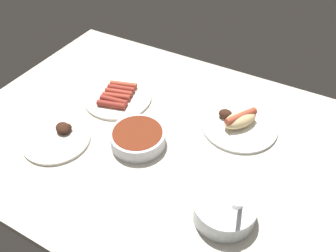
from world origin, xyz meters
The scene contains 6 objects.
ground_plane centered at (0.00, 0.00, -1.50)cm, with size 120.00×90.00×3.00cm, color beige.
plate_grilled_meat centered at (-23.83, -16.70, 0.81)cm, with size 20.43×20.43×3.56cm.
bowl_chili centered at (-1.48, -6.16, 2.53)cm, with size 16.63×16.63×4.60cm.
plate_sausages centered at (-19.24, 8.59, 1.00)cm, with size 23.46×23.46×3.10cm.
plate_hotdog_assembled centered at (22.66, 15.46, 1.67)cm, with size 24.15×24.15×5.61cm.
bowl_coleslaw centered at (30.45, -17.04, 3.10)cm, with size 15.68×15.68×15.27cm.
Camera 1 is at (40.32, -63.66, 73.61)cm, focal length 35.79 mm.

